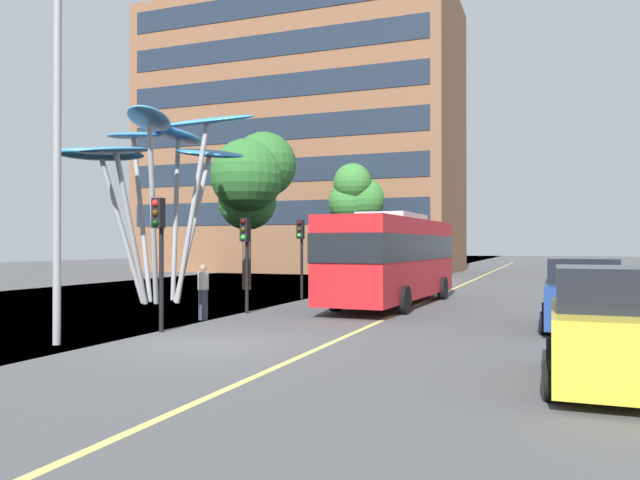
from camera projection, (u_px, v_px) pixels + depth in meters
ground at (181, 345)px, 14.62m from camera, size 120.00×240.00×0.10m
red_bus at (393, 255)px, 23.73m from camera, size 3.06×10.53×3.53m
leaf_sculpture at (156, 151)px, 24.59m from camera, size 7.57×7.47×7.67m
traffic_light_kerb_near at (159, 235)px, 16.31m from camera, size 0.28×0.42×3.57m
traffic_light_kerb_far at (246, 244)px, 20.80m from camera, size 0.28×0.42×3.24m
traffic_light_island_mid at (301, 242)px, 26.23m from camera, size 0.28×0.42×3.38m
traffic_light_opposite at (335, 244)px, 30.29m from camera, size 0.28×0.42×3.22m
car_parked_near at (611, 331)px, 10.00m from camera, size 2.01×3.90×1.97m
car_parked_mid at (582, 296)px, 16.86m from camera, size 2.09×4.32×1.96m
street_lamp at (70, 100)px, 14.24m from camera, size 1.88×0.44×9.07m
tree_pavement_near at (253, 179)px, 32.20m from camera, size 4.28×4.66×8.27m
tree_pavement_far at (357, 200)px, 46.83m from camera, size 4.27×4.98×8.40m
pedestrian at (203, 292)px, 19.08m from camera, size 0.34×0.34×1.72m
backdrop_building at (303, 140)px, 55.57m from camera, size 27.27×13.68×23.50m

